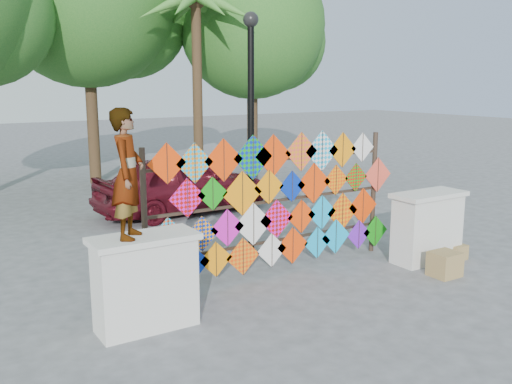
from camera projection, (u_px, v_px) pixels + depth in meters
ground at (300, 285)px, 9.21m from camera, size 80.00×80.00×0.00m
parapet_left at (146, 282)px, 7.50m from camera, size 1.40×0.65×1.28m
parapet_right at (427, 226)px, 10.33m from camera, size 1.40×0.65×1.28m
kite_rack at (280, 202)px, 9.61m from camera, size 4.97×0.24×2.40m
tree_east at (254, 27)px, 18.81m from camera, size 5.40×4.80×7.42m
palm_tree at (196, 19)px, 16.04m from camera, size 3.62×3.62×5.83m
vendor_woman at (128, 174)px, 7.12m from camera, size 0.66×0.72×1.65m
sedan at (182, 184)px, 14.11m from camera, size 4.42×2.02×1.47m
lamppost at (251, 111)px, 10.50m from camera, size 0.28×0.28×4.46m
cardboard_box_near at (445, 264)px, 9.60m from camera, size 0.47×0.42×0.42m
cardboard_box_far at (456, 252)px, 10.54m from camera, size 0.32×0.30×0.27m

